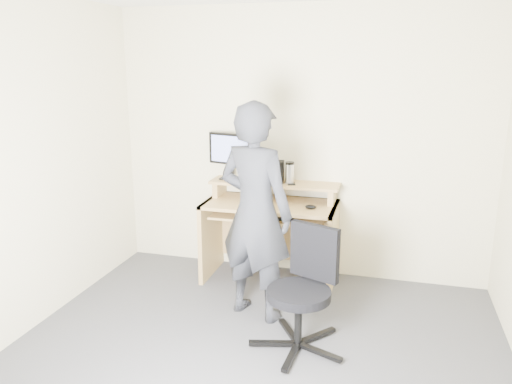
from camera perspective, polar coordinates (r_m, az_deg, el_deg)
The scene contains 13 objects.
ground at distance 3.52m, azimuth -1.06°, elevation -19.74°, with size 3.50×3.50×0.00m, color #4A4B4F.
back_wall at distance 4.67m, azimuth 4.97°, elevation 5.46°, with size 3.50×0.02×2.50m, color beige.
desk at distance 4.66m, azimuth 1.86°, elevation -3.39°, with size 1.20×0.60×0.91m.
monitor at distance 4.70m, azimuth -2.92°, elevation 4.58°, with size 0.45×0.14×0.44m.
external_drive at distance 4.60m, azimuth 2.73°, elevation 2.33°, with size 0.07×0.13×0.20m, color black.
travel_mug at distance 4.57m, azimuth 3.87°, elevation 2.09°, with size 0.08×0.08×0.18m, color silver.
smartphone at distance 4.58m, azimuth 4.03°, elevation 1.01°, with size 0.07×0.13×0.01m, color black.
charger at distance 4.61m, azimuth -0.79°, elevation 1.31°, with size 0.04×0.04×0.04m, color black.
headphones at distance 4.74m, azimuth 1.13°, elevation 1.56°, with size 0.16×0.16×0.02m, color silver.
keyboard at distance 4.47m, azimuth 1.54°, elevation -2.60°, with size 0.46×0.18×0.03m, color black.
mouse at distance 4.36m, azimuth 6.26°, elevation -1.71°, with size 0.10×0.06×0.04m, color black.
office_chair at distance 3.59m, azimuth 5.53°, elevation -10.51°, with size 0.68×0.66×0.85m.
person at distance 3.86m, azimuth -0.09°, elevation -2.34°, with size 0.63×0.41×1.72m, color black.
Camera 1 is at (0.83, -2.79, 1.98)m, focal length 35.00 mm.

